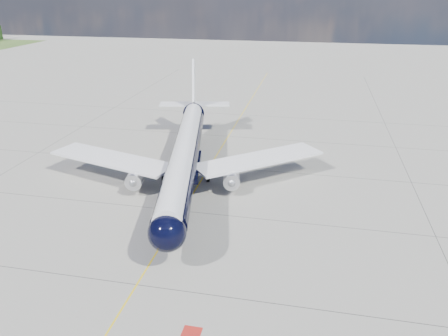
{
  "coord_description": "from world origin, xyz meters",
  "views": [
    {
      "loc": [
        15.06,
        -36.6,
        26.45
      ],
      "look_at": [
        4.26,
        15.49,
        4.0
      ],
      "focal_mm": 35.0,
      "sensor_mm": 36.0,
      "label": 1
    }
  ],
  "objects": [
    {
      "name": "taxiway_centerline",
      "position": [
        0.0,
        25.0,
        0.0
      ],
      "size": [
        0.16,
        160.0,
        0.01
      ],
      "primitive_type": "cube",
      "color": "#E0B90B",
      "rests_on": "ground"
    },
    {
      "name": "red_marking",
      "position": [
        6.8,
        -10.0,
        0.0
      ],
      "size": [
        1.6,
        1.6,
        0.01
      ],
      "primitive_type": "cube",
      "color": "maroon",
      "rests_on": "ground"
    },
    {
      "name": "ground",
      "position": [
        0.0,
        30.0,
        0.0
      ],
      "size": [
        320.0,
        320.0,
        0.0
      ],
      "primitive_type": "plane",
      "color": "gray",
      "rests_on": "ground"
    },
    {
      "name": "main_airliner",
      "position": [
        -2.13,
        19.07,
        4.42
      ],
      "size": [
        39.69,
        48.93,
        14.24
      ],
      "rotation": [
        0.0,
        0.0,
        0.2
      ],
      "color": "black",
      "rests_on": "ground"
    }
  ]
}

